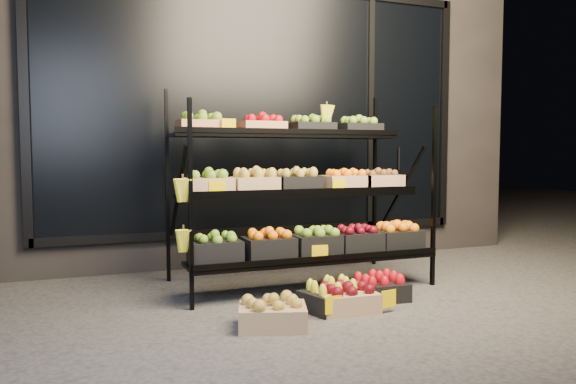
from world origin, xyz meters
name	(u,v)px	position (x,y,z in m)	size (l,w,h in m)	color
ground	(333,302)	(0.00, 0.00, 0.00)	(24.00, 24.00, 0.00)	#514F4C
building	(235,98)	(0.00, 2.59, 1.75)	(6.00, 2.08, 3.50)	#2D2826
display_rack	(300,192)	(-0.01, 0.60, 0.79)	(2.18, 1.02, 1.66)	black
tag_floor_a	(334,311)	(-0.19, -0.40, 0.06)	(0.13, 0.01, 0.12)	#E7BA00
tag_floor_b	(389,304)	(0.24, -0.40, 0.06)	(0.13, 0.01, 0.12)	#E7BA00
floor_crate_left	(272,313)	(-0.63, -0.42, 0.10)	(0.50, 0.43, 0.21)	tan
floor_crate_midleft	(332,296)	(-0.10, -0.18, 0.10)	(0.48, 0.41, 0.21)	black
floor_crate_midright	(346,298)	(-0.02, -0.26, 0.10)	(0.43, 0.32, 0.21)	tan
floor_crate_right	(380,288)	(0.36, -0.08, 0.09)	(0.42, 0.33, 0.20)	black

